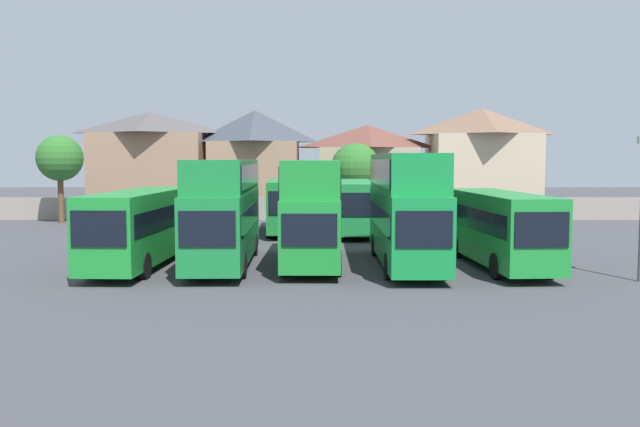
{
  "coord_description": "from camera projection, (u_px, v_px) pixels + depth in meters",
  "views": [
    {
      "loc": [
        0.15,
        -31.55,
        4.98
      ],
      "look_at": [
        0.0,
        3.0,
        2.21
      ],
      "focal_mm": 38.52,
      "sensor_mm": 36.0,
      "label": 1
    }
  ],
  "objects": [
    {
      "name": "ground",
      "position": [
        321.0,
        227.0,
        49.79
      ],
      "size": [
        140.0,
        140.0,
        0.0
      ],
      "primitive_type": "plane",
      "color": "#424247"
    },
    {
      "name": "depot_boundary_wall",
      "position": [
        321.0,
        209.0,
        56.09
      ],
      "size": [
        56.0,
        0.5,
        1.8
      ],
      "primitive_type": "cube",
      "color": "gray",
      "rests_on": "ground"
    },
    {
      "name": "bus_1",
      "position": [
        144.0,
        223.0,
        31.69
      ],
      "size": [
        2.86,
        11.01,
        3.49
      ],
      "rotation": [
        0.0,
        0.0,
        -1.61
      ],
      "color": "#1D8E31",
      "rests_on": "ground"
    },
    {
      "name": "bus_2",
      "position": [
        227.0,
        206.0,
        31.85
      ],
      "size": [
        2.77,
        11.14,
        4.93
      ],
      "rotation": [
        0.0,
        0.0,
        -1.55
      ],
      "color": "#197C38",
      "rests_on": "ground"
    },
    {
      "name": "bus_3",
      "position": [
        315.0,
        206.0,
        32.03
      ],
      "size": [
        2.7,
        10.12,
        4.9
      ],
      "rotation": [
        0.0,
        0.0,
        -1.58
      ],
      "color": "#1C872F",
      "rests_on": "ground"
    },
    {
      "name": "bus_4",
      "position": [
        408.0,
        203.0,
        31.6
      ],
      "size": [
        2.56,
        11.33,
        5.2
      ],
      "rotation": [
        0.0,
        0.0,
        -1.57
      ],
      "color": "#15863A",
      "rests_on": "ground"
    },
    {
      "name": "bus_5",
      "position": [
        502.0,
        225.0,
        31.33
      ],
      "size": [
        3.02,
        10.34,
        3.42
      ],
      "rotation": [
        0.0,
        0.0,
        -1.51
      ],
      "color": "#1C8A33",
      "rests_on": "ground"
    },
    {
      "name": "bus_6",
      "position": [
        222.0,
        192.0,
        45.89
      ],
      "size": [
        3.34,
        10.63,
        4.91
      ],
      "rotation": [
        0.0,
        0.0,
        -1.64
      ],
      "color": "#218737",
      "rests_on": "ground"
    },
    {
      "name": "bus_7",
      "position": [
        291.0,
        203.0,
        46.06
      ],
      "size": [
        2.9,
        10.19,
        3.54
      ],
      "rotation": [
        0.0,
        0.0,
        -1.53
      ],
      "color": "#1D8134",
      "rests_on": "ground"
    },
    {
      "name": "bus_8",
      "position": [
        355.0,
        204.0,
        45.86
      ],
      "size": [
        2.89,
        11.29,
        3.47
      ],
      "rotation": [
        0.0,
        0.0,
        -1.6
      ],
      "color": "#208941",
      "rests_on": "ground"
    },
    {
      "name": "bus_9",
      "position": [
        402.0,
        204.0,
        45.88
      ],
      "size": [
        2.75,
        11.24,
        3.43
      ],
      "rotation": [
        0.0,
        0.0,
        -1.6
      ],
      "color": "#198234",
      "rests_on": "ground"
    },
    {
      "name": "house_terrace_left",
      "position": [
        154.0,
        162.0,
        62.65
      ],
      "size": [
        10.38,
        6.76,
        9.22
      ],
      "color": "#9E7A60",
      "rests_on": "ground"
    },
    {
      "name": "house_terrace_centre",
      "position": [
        258.0,
        161.0,
        62.49
      ],
      "size": [
        8.18,
        7.6,
        9.36
      ],
      "color": "#9E7A60",
      "rests_on": "ground"
    },
    {
      "name": "house_terrace_right",
      "position": [
        370.0,
        168.0,
        64.28
      ],
      "size": [
        9.4,
        7.46,
        8.14
      ],
      "color": "tan",
      "rests_on": "ground"
    },
    {
      "name": "house_terrace_far_right",
      "position": [
        485.0,
        160.0,
        63.39
      ],
      "size": [
        9.81,
        8.09,
        9.61
      ],
      "color": "#C6B293",
      "rests_on": "ground"
    },
    {
      "name": "tree_left_of_lot",
      "position": [
        358.0,
        168.0,
        58.31
      ],
      "size": [
        4.24,
        4.24,
        6.31
      ],
      "color": "brown",
      "rests_on": "ground"
    },
    {
      "name": "tree_behind_wall",
      "position": [
        63.0,
        159.0,
        52.86
      ],
      "size": [
        3.54,
        3.54,
        6.8
      ],
      "color": "brown",
      "rests_on": "ground"
    }
  ]
}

